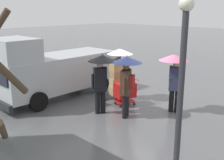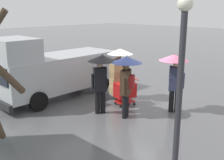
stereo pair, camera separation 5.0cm
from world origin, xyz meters
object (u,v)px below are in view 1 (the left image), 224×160
object	(u,v)px
shopping_cart_vendor	(125,91)
pedestrian_far_side	(127,72)
hand_dolly_boxes	(117,80)
pedestrian_black_side	(102,70)
street_lamp	(182,78)
cargo_van_parked_right	(53,70)
pedestrian_white_side	(175,70)
pedestrian_pink_side	(119,62)

from	to	relation	value
shopping_cart_vendor	pedestrian_far_side	world-z (taller)	pedestrian_far_side
hand_dolly_boxes	pedestrian_far_side	xyz separation A→B (m)	(-1.52, 1.17, 0.75)
pedestrian_black_side	street_lamp	distance (m)	4.63
cargo_van_parked_right	pedestrian_black_side	world-z (taller)	cargo_van_parked_right
pedestrian_white_side	street_lamp	world-z (taller)	street_lamp
hand_dolly_boxes	pedestrian_far_side	bearing A→B (deg)	142.44
pedestrian_black_side	pedestrian_far_side	size ratio (longest dim) A/B	1.00
pedestrian_pink_side	pedestrian_white_side	world-z (taller)	same
cargo_van_parked_right	pedestrian_black_side	bearing A→B (deg)	-178.21
pedestrian_black_side	pedestrian_far_side	xyz separation A→B (m)	(-0.85, -0.35, -0.01)
hand_dolly_boxes	pedestrian_white_side	distance (m)	2.58
hand_dolly_boxes	street_lamp	xyz separation A→B (m)	(-4.81, 3.46, 1.55)
shopping_cart_vendor	pedestrian_white_side	distance (m)	2.11
cargo_van_parked_right	street_lamp	xyz separation A→B (m)	(-6.96, 1.85, 1.19)
cargo_van_parked_right	street_lamp	distance (m)	7.30
pedestrian_black_side	pedestrian_pink_side	bearing A→B (deg)	-68.99
pedestrian_pink_side	street_lamp	xyz separation A→B (m)	(-4.75, 3.54, 0.80)
hand_dolly_boxes	pedestrian_pink_side	distance (m)	0.76
street_lamp	pedestrian_pink_side	bearing A→B (deg)	-36.70
shopping_cart_vendor	street_lamp	bearing A→B (deg)	142.40
cargo_van_parked_right	pedestrian_pink_side	xyz separation A→B (m)	(-2.21, -1.69, 0.39)
pedestrian_pink_side	pedestrian_far_side	size ratio (longest dim) A/B	1.00
cargo_van_parked_right	shopping_cart_vendor	world-z (taller)	cargo_van_parked_right
shopping_cart_vendor	pedestrian_pink_side	bearing A→B (deg)	-30.44
cargo_van_parked_right	pedestrian_white_side	xyz separation A→B (m)	(-4.60, -1.94, 0.39)
pedestrian_far_side	cargo_van_parked_right	bearing A→B (deg)	6.78
cargo_van_parked_right	street_lamp	world-z (taller)	street_lamp
pedestrian_white_side	pedestrian_far_side	bearing A→B (deg)	58.30
pedestrian_white_side	pedestrian_far_side	xyz separation A→B (m)	(0.93, 1.50, 0.00)
hand_dolly_boxes	pedestrian_far_side	distance (m)	2.06
pedestrian_black_side	pedestrian_far_side	world-z (taller)	same
cargo_van_parked_right	pedestrian_far_side	world-z (taller)	cargo_van_parked_right
shopping_cart_vendor	pedestrian_far_side	size ratio (longest dim) A/B	0.49
hand_dolly_boxes	street_lamp	bearing A→B (deg)	144.28
cargo_van_parked_right	pedestrian_far_side	distance (m)	3.72
pedestrian_white_side	pedestrian_far_side	distance (m)	1.76
shopping_cart_vendor	pedestrian_pink_side	xyz separation A→B (m)	(0.65, -0.38, 1.00)
cargo_van_parked_right	pedestrian_white_side	world-z (taller)	cargo_van_parked_right
cargo_van_parked_right	shopping_cart_vendor	bearing A→B (deg)	-155.39
pedestrian_pink_side	pedestrian_black_side	world-z (taller)	same
cargo_van_parked_right	pedestrian_far_side	size ratio (longest dim) A/B	2.49
hand_dolly_boxes	shopping_cart_vendor	bearing A→B (deg)	157.12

